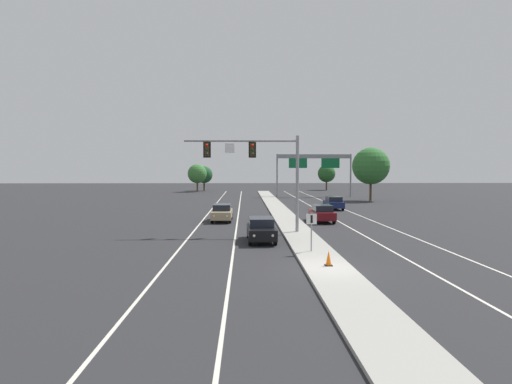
{
  "coord_description": "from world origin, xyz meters",
  "views": [
    {
      "loc": [
        -4.03,
        -20.37,
        4.84
      ],
      "look_at": [
        -3.2,
        10.78,
        3.2
      ],
      "focal_mm": 30.41,
      "sensor_mm": 36.0,
      "label": 1
    }
  ],
  "objects": [
    {
      "name": "median_island",
      "position": [
        0.0,
        18.0,
        0.07
      ],
      "size": [
        2.4,
        110.0,
        0.15
      ],
      "primitive_type": "cube",
      "color": "#9E9B93",
      "rests_on": "ground"
    },
    {
      "name": "traffic_cone_median_nose",
      "position": [
        0.06,
        0.39,
        0.51
      ],
      "size": [
        0.36,
        0.36,
        0.74
      ],
      "color": "black",
      "rests_on": "median_island"
    },
    {
      "name": "car_oncoming_tan",
      "position": [
        -6.12,
        19.83,
        0.82
      ],
      "size": [
        1.86,
        4.48,
        1.58
      ],
      "color": "tan",
      "rests_on": "ground"
    },
    {
      "name": "tree_far_right_a",
      "position": [
        15.01,
        79.6,
        3.83
      ],
      "size": [
        4.05,
        4.05,
        5.87
      ],
      "color": "#4C3823",
      "rests_on": "ground"
    },
    {
      "name": "tree_far_left_a",
      "position": [
        -14.11,
        72.46,
        3.87
      ],
      "size": [
        4.1,
        4.1,
        5.93
      ],
      "color": "#4C3823",
      "rests_on": "ground"
    },
    {
      "name": "tree_far_right_b",
      "position": [
        15.25,
        45.23,
        5.33
      ],
      "size": [
        5.63,
        5.63,
        8.15
      ],
      "color": "#4C3823",
      "rests_on": "ground"
    },
    {
      "name": "edge_stripe_right",
      "position": [
        8.0,
        25.0,
        0.0
      ],
      "size": [
        0.14,
        100.0,
        0.01
      ],
      "primitive_type": "cube",
      "color": "silver",
      "rests_on": "ground"
    },
    {
      "name": "overhead_signal_mast",
      "position": [
        -2.84,
        11.97,
        5.38
      ],
      "size": [
        8.55,
        0.44,
        7.2
      ],
      "color": "gray",
      "rests_on": "median_island"
    },
    {
      "name": "tree_far_left_b",
      "position": [
        -13.1,
        77.13,
        3.59
      ],
      "size": [
        3.81,
        3.81,
        5.51
      ],
      "color": "#4C3823",
      "rests_on": "ground"
    },
    {
      "name": "median_sign_post",
      "position": [
        -0.2,
        4.15,
        1.59
      ],
      "size": [
        0.6,
        0.1,
        2.2
      ],
      "color": "gray",
      "rests_on": "median_island"
    },
    {
      "name": "car_receding_navy",
      "position": [
        6.65,
        31.13,
        0.82
      ],
      "size": [
        1.82,
        4.47,
        1.58
      ],
      "color": "#141E4C",
      "rests_on": "ground"
    },
    {
      "name": "lane_stripe_oncoming_center",
      "position": [
        -4.7,
        25.0,
        0.0
      ],
      "size": [
        0.14,
        100.0,
        0.01
      ],
      "primitive_type": "cube",
      "color": "silver",
      "rests_on": "ground"
    },
    {
      "name": "car_oncoming_black",
      "position": [
        -2.92,
        8.51,
        0.82
      ],
      "size": [
        1.91,
        4.51,
        1.58
      ],
      "color": "black",
      "rests_on": "ground"
    },
    {
      "name": "ground_plane",
      "position": [
        0.0,
        0.0,
        0.0
      ],
      "size": [
        260.0,
        260.0,
        0.0
      ],
      "primitive_type": "plane",
      "color": "#28282B"
    },
    {
      "name": "lane_stripe_receding_center",
      "position": [
        4.7,
        25.0,
        0.0
      ],
      "size": [
        0.14,
        100.0,
        0.01
      ],
      "primitive_type": "cube",
      "color": "silver",
      "rests_on": "ground"
    },
    {
      "name": "car_receding_darkred",
      "position": [
        3.08,
        19.05,
        0.82
      ],
      "size": [
        1.87,
        4.49,
        1.58
      ],
      "color": "#5B0F14",
      "rests_on": "ground"
    },
    {
      "name": "highway_sign_gantry",
      "position": [
        8.2,
        55.49,
        6.16
      ],
      "size": [
        13.28,
        0.42,
        7.5
      ],
      "color": "gray",
      "rests_on": "ground"
    },
    {
      "name": "edge_stripe_left",
      "position": [
        -8.0,
        25.0,
        0.0
      ],
      "size": [
        0.14,
        100.0,
        0.01
      ],
      "primitive_type": "cube",
      "color": "silver",
      "rests_on": "ground"
    }
  ]
}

